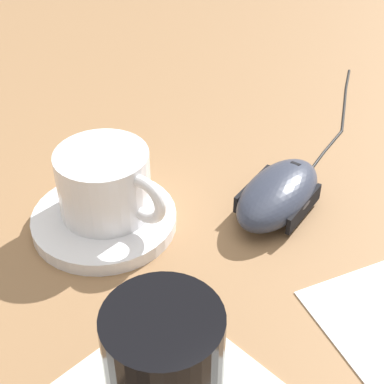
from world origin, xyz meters
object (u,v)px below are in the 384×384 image
saucer (104,220)px  computer_mouse (278,194)px  drinking_glass (165,373)px  coffee_cup (106,183)px

saucer → computer_mouse: bearing=-29.4°
saucer → drinking_glass: 0.21m
coffee_cup → drinking_glass: drinking_glass is taller
computer_mouse → drinking_glass: 0.24m
coffee_cup → computer_mouse: size_ratio=0.85×
coffee_cup → drinking_glass: (-0.07, -0.20, 0.01)m
saucer → drinking_glass: bearing=-109.2°
coffee_cup → computer_mouse: (0.13, -0.08, -0.02)m
drinking_glass → saucer: bearing=70.8°
saucer → drinking_glass: drinking_glass is taller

